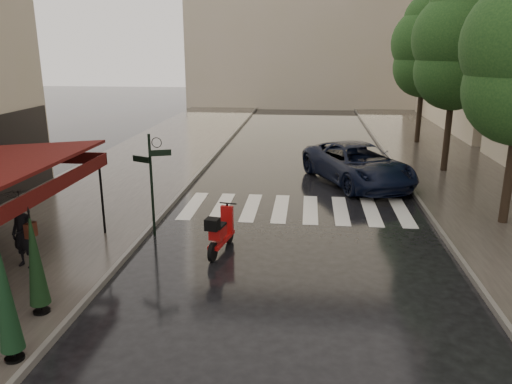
% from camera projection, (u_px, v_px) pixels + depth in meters
% --- Properties ---
extents(ground, '(120.00, 120.00, 0.00)m').
position_uv_depth(ground, '(166.00, 281.00, 12.14)').
color(ground, black).
rests_on(ground, ground).
extents(sidewalk_near, '(6.00, 60.00, 0.12)m').
position_uv_depth(sidewalk_near, '(144.00, 164.00, 24.03)').
color(sidewalk_near, '#38332D').
rests_on(sidewalk_near, ground).
extents(sidewalk_far, '(5.50, 60.00, 0.12)m').
position_uv_depth(sidewalk_far, '(460.00, 172.00, 22.54)').
color(sidewalk_far, '#38332D').
rests_on(sidewalk_far, ground).
extents(curb_near, '(0.12, 60.00, 0.16)m').
position_uv_depth(curb_near, '(206.00, 165.00, 23.72)').
color(curb_near, '#595651').
rests_on(curb_near, ground).
extents(curb_far, '(0.12, 60.00, 0.16)m').
position_uv_depth(curb_far, '(397.00, 170.00, 22.82)').
color(curb_far, '#595651').
rests_on(curb_far, ground).
extents(crosswalk, '(7.85, 3.20, 0.01)m').
position_uv_depth(crosswalk, '(295.00, 209.00, 17.56)').
color(crosswalk, silver).
rests_on(crosswalk, ground).
extents(signpost, '(1.17, 0.29, 3.10)m').
position_uv_depth(signpost, '(151.00, 177.00, 14.61)').
color(signpost, black).
rests_on(signpost, ground).
extents(tree_mid, '(3.80, 3.80, 8.34)m').
position_uv_depth(tree_mid, '(457.00, 44.00, 21.07)').
color(tree_mid, black).
rests_on(tree_mid, sidewalk_far).
extents(tree_far, '(3.80, 3.80, 8.16)m').
position_uv_depth(tree_far, '(425.00, 48.00, 27.77)').
color(tree_far, black).
rests_on(tree_far, sidewalk_far).
extents(pedestrian_with_umbrella, '(1.21, 1.22, 2.49)m').
position_uv_depth(pedestrian_with_umbrella, '(19.00, 204.00, 12.26)').
color(pedestrian_with_umbrella, black).
rests_on(pedestrian_with_umbrella, sidewalk_near).
extents(scooter, '(0.67, 1.88, 1.24)m').
position_uv_depth(scooter, '(220.00, 233.00, 13.69)').
color(scooter, black).
rests_on(scooter, ground).
extents(parked_car, '(4.94, 6.56, 1.66)m').
position_uv_depth(parked_car, '(357.00, 164.00, 20.67)').
color(parked_car, black).
rests_on(parked_car, ground).
extents(parasol_front, '(0.42, 0.42, 2.33)m').
position_uv_depth(parasol_front, '(5.00, 296.00, 8.56)').
color(parasol_front, black).
rests_on(parasol_front, sidewalk_near).
extents(parasol_back, '(0.43, 0.43, 2.28)m').
position_uv_depth(parasol_back, '(35.00, 258.00, 10.15)').
color(parasol_back, black).
rests_on(parasol_back, sidewalk_near).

